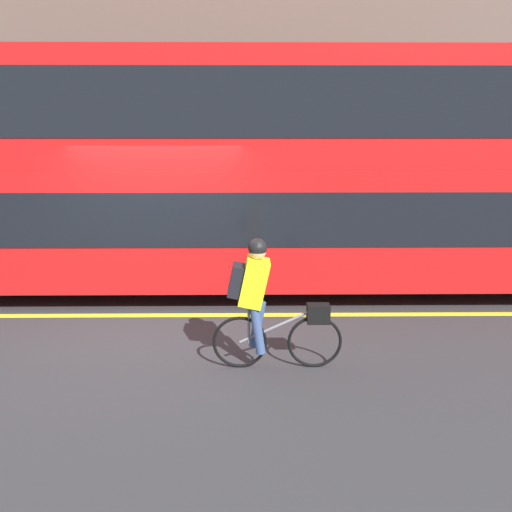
{
  "coord_description": "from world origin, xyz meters",
  "views": [
    {
      "loc": [
        1.37,
        -6.85,
        2.77
      ],
      "look_at": [
        1.45,
        -0.08,
        1.0
      ],
      "focal_mm": 35.0,
      "sensor_mm": 36.0,
      "label": 1
    }
  ],
  "objects": [
    {
      "name": "sidewalk_curb",
      "position": [
        0.0,
        5.54,
        0.08
      ],
      "size": [
        60.0,
        1.74,
        0.16
      ],
      "color": "gray",
      "rests_on": "ground_plane"
    },
    {
      "name": "ground_plane",
      "position": [
        0.0,
        0.0,
        0.0
      ],
      "size": [
        80.0,
        80.0,
        0.0
      ],
      "primitive_type": "plane",
      "color": "#2D2D30"
    },
    {
      "name": "cyclist_on_bike",
      "position": [
        1.51,
        -1.47,
        0.85
      ],
      "size": [
        1.52,
        0.32,
        1.56
      ],
      "color": "black",
      "rests_on": "ground_plane"
    },
    {
      "name": "bus",
      "position": [
        1.01,
        1.61,
        2.13
      ],
      "size": [
        11.91,
        2.58,
        3.86
      ],
      "color": "black",
      "rests_on": "ground_plane"
    },
    {
      "name": "road_center_line",
      "position": [
        0.0,
        0.21,
        0.0
      ],
      "size": [
        50.0,
        0.14,
        0.01
      ],
      "primitive_type": "cube",
      "color": "yellow",
      "rests_on": "ground_plane"
    },
    {
      "name": "building_facade",
      "position": [
        0.0,
        6.56,
        3.21
      ],
      "size": [
        60.0,
        0.3,
        6.42
      ],
      "color": "brown",
      "rests_on": "ground_plane"
    }
  ]
}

